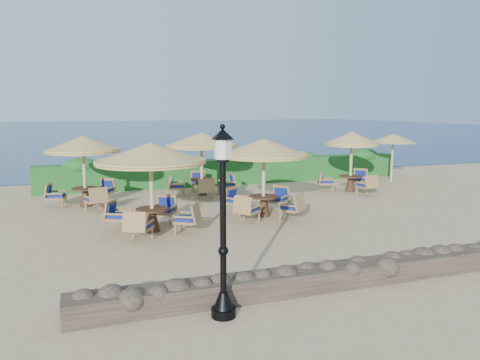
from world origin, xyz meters
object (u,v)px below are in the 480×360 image
cafe_set_0 (151,168)px  cafe_set_3 (202,151)px  cafe_set_2 (83,156)px  cafe_set_1 (264,162)px  extra_parasol (393,138)px  lamp_post (223,231)px  cafe_set_4 (351,151)px

cafe_set_0 → cafe_set_3: bearing=61.2°
cafe_set_2 → cafe_set_0: bearing=-68.1°
cafe_set_1 → extra_parasol: bearing=29.2°
cafe_set_0 → cafe_set_1: 3.95m
extra_parasol → cafe_set_3: cafe_set_3 is taller
extra_parasol → cafe_set_1: size_ratio=0.80×
lamp_post → cafe_set_4: size_ratio=1.20×
extra_parasol → cafe_set_4: 4.02m
cafe_set_0 → lamp_post: bearing=-87.4°
cafe_set_0 → cafe_set_2: bearing=111.9°
cafe_set_2 → cafe_set_3: same height
cafe_set_3 → cafe_set_4: size_ratio=1.09×
cafe_set_3 → cafe_set_4: 6.55m
cafe_set_1 → cafe_set_4: bearing=30.4°
cafe_set_0 → cafe_set_1: same height
extra_parasol → cafe_set_1: (-9.00, -5.03, -0.29)m
cafe_set_1 → lamp_post: bearing=-117.3°
cafe_set_4 → cafe_set_3: bearing=168.3°
cafe_set_2 → cafe_set_4: size_ratio=1.02×
lamp_post → cafe_set_0: lamp_post is taller
cafe_set_4 → extra_parasol: bearing=27.3°
cafe_set_0 → cafe_set_1: size_ratio=1.08×
extra_parasol → cafe_set_0: bearing=-155.8°
cafe_set_3 → cafe_set_2: bearing=-170.5°
extra_parasol → cafe_set_0: (-12.88, -5.79, -0.24)m
cafe_set_1 → cafe_set_4: same height
cafe_set_0 → cafe_set_2: 4.84m
extra_parasol → cafe_set_0: size_ratio=0.74×
cafe_set_0 → cafe_set_2: same height
cafe_set_2 → cafe_set_4: bearing=-2.8°
extra_parasol → cafe_set_3: bearing=-177.1°
cafe_set_0 → extra_parasol: bearing=24.2°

